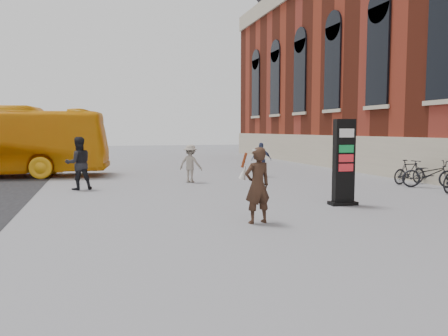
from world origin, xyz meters
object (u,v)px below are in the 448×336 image
object	(u,v)px
pedestrian_a	(78,163)
info_pylon	(344,162)
pedestrian_b	(191,164)
bike_7	(409,172)
bike_6	(430,174)
woman	(257,184)
pedestrian_c	(261,160)

from	to	relation	value
pedestrian_a	info_pylon	bearing A→B (deg)	129.03
pedestrian_a	pedestrian_b	distance (m)	4.35
info_pylon	pedestrian_a	bearing A→B (deg)	147.50
pedestrian_b	bike_7	xyz separation A→B (m)	(8.04, -2.95, -0.28)
pedestrian_a	bike_6	world-z (taller)	pedestrian_a
pedestrian_b	woman	bearing A→B (deg)	126.55
woman	pedestrian_a	distance (m)	8.07
info_pylon	pedestrian_a	distance (m)	9.03
info_pylon	bike_6	distance (m)	5.61
bike_6	bike_7	world-z (taller)	bike_6
pedestrian_a	pedestrian_c	distance (m)	8.07
bike_7	pedestrian_a	bearing A→B (deg)	72.19
pedestrian_b	pedestrian_a	bearing A→B (deg)	50.99
bike_6	pedestrian_a	bearing A→B (deg)	101.06
pedestrian_a	bike_6	bearing A→B (deg)	151.94
pedestrian_c	bike_7	distance (m)	6.18
info_pylon	bike_6	bearing A→B (deg)	29.55
woman	bike_7	xyz separation A→B (m)	(8.19, 5.02, -0.40)
pedestrian_b	bike_7	size ratio (longest dim) A/B	0.95
info_pylon	pedestrian_c	bearing A→B (deg)	90.39
pedestrian_c	pedestrian_b	bearing A→B (deg)	43.94
pedestrian_a	pedestrian_c	size ratio (longest dim) A/B	1.22
woman	pedestrian_a	xyz separation A→B (m)	(-4.07, 6.97, 0.05)
pedestrian_a	bike_6	size ratio (longest dim) A/B	0.97
info_pylon	pedestrian_b	size ratio (longest dim) A/B	1.58
pedestrian_b	bike_6	world-z (taller)	pedestrian_b
woman	pedestrian_b	distance (m)	7.98
pedestrian_a	bike_7	size ratio (longest dim) A/B	1.16
pedestrian_a	pedestrian_b	size ratio (longest dim) A/B	1.23
pedestrian_a	woman	bearing A→B (deg)	106.06
pedestrian_b	bike_7	distance (m)	8.57
pedestrian_c	woman	bearing A→B (deg)	92.63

